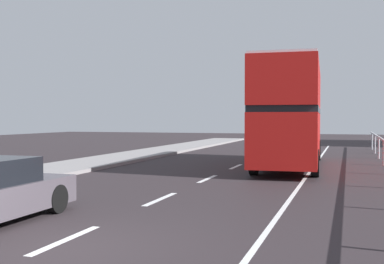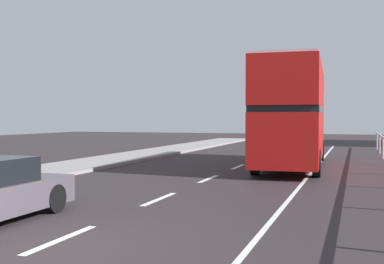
% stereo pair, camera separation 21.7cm
% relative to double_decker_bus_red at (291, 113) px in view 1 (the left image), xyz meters
% --- Properties ---
extents(ground_plane, '(73.28, 120.00, 0.10)m').
position_rel_double_decker_bus_red_xyz_m(ground_plane, '(-2.27, -14.67, -2.41)').
color(ground_plane, '#2D2529').
extents(lane_paint_markings, '(3.37, 46.00, 0.01)m').
position_rel_double_decker_bus_red_xyz_m(lane_paint_markings, '(-0.29, -6.32, -2.35)').
color(lane_paint_markings, silver).
rests_on(lane_paint_markings, ground).
extents(double_decker_bus_red, '(2.87, 10.24, 4.41)m').
position_rel_double_decker_bus_red_xyz_m(double_decker_bus_red, '(0.00, 0.00, 0.00)').
color(double_decker_bus_red, '#B51512').
rests_on(double_decker_bus_red, ground).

